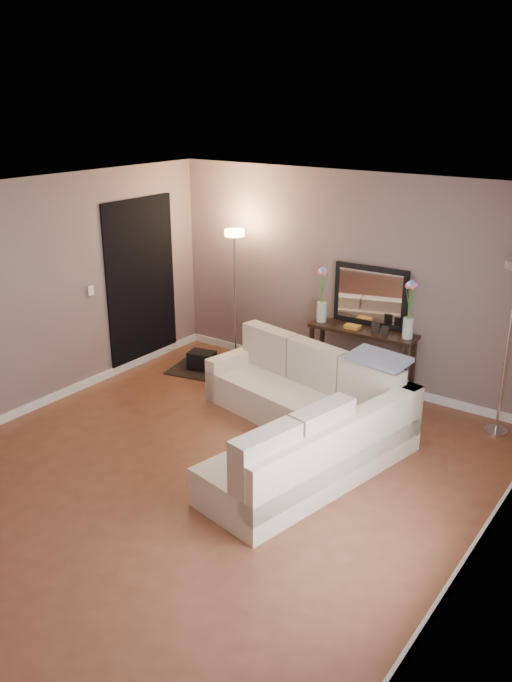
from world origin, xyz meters
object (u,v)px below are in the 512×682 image
Objects in this scene: floor_lamp_unlit at (512,314)px; floor_lamp_lit at (235,270)px; sectional_sofa at (304,416)px; console_table at (355,355)px.

floor_lamp_lit is at bearing -179.87° from floor_lamp_unlit.
console_table is at bearing 98.22° from sectional_sofa.
console_table is 0.70× the size of floor_lamp_unlit.
sectional_sofa is at bearing -81.78° from console_table.
sectional_sofa is 1.52× the size of floor_lamp_lit.
floor_lamp_lit is (-1.73, -0.10, 0.82)m from console_table.
sectional_sofa is 2.08× the size of console_table.
floor_lamp_unlit is (1.55, 1.42, 1.02)m from sectional_sofa.
floor_lamp_lit is 3.50m from floor_lamp_unlit.
floor_lamp_lit is (-1.95, 1.41, 0.96)m from sectional_sofa.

